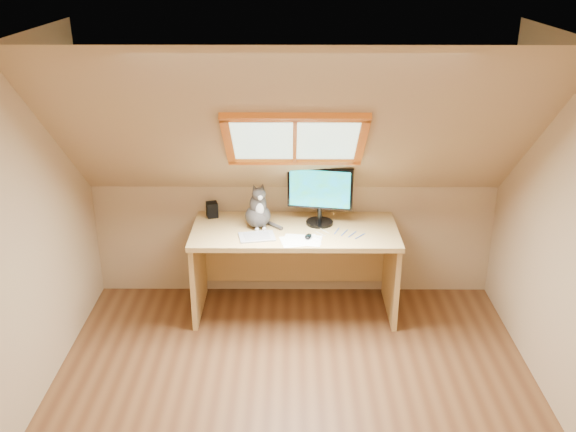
{
  "coord_description": "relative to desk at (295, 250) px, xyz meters",
  "views": [
    {
      "loc": [
        -0.02,
        -3.42,
        2.89
      ],
      "look_at": [
        -0.05,
        1.0,
        1.04
      ],
      "focal_mm": 40.0,
      "sensor_mm": 36.0,
      "label": 1
    }
  ],
  "objects": [
    {
      "name": "desk",
      "position": [
        0.0,
        0.0,
        0.0
      ],
      "size": [
        1.69,
        0.74,
        0.77
      ],
      "color": "tan",
      "rests_on": "ground"
    },
    {
      "name": "room_shell",
      "position": [
        -0.0,
        -1.54,
        0.89
      ],
      "size": [
        3.52,
        3.52,
        2.41
      ],
      "color": "tan",
      "rests_on": "ground"
    },
    {
      "name": "mouse",
      "position": [
        0.11,
        -0.25,
        0.25
      ],
      "size": [
        0.08,
        0.11,
        0.03
      ],
      "primitive_type": "ellipsoid",
      "rotation": [
        0.0,
        0.0,
        -0.28
      ],
      "color": "black",
      "rests_on": "desk"
    },
    {
      "name": "desk_speaker",
      "position": [
        -0.7,
        0.18,
        0.3
      ],
      "size": [
        0.11,
        0.11,
        0.13
      ],
      "primitive_type": "cube",
      "rotation": [
        0.0,
        0.0,
        0.28
      ],
      "color": "black",
      "rests_on": "desk"
    },
    {
      "name": "graphics_tablet",
      "position": [
        -0.3,
        -0.24,
        0.24
      ],
      "size": [
        0.31,
        0.25,
        0.01
      ],
      "primitive_type": "cube",
      "rotation": [
        0.0,
        0.0,
        0.19
      ],
      "color": "#B2B2B7",
      "rests_on": "desk"
    },
    {
      "name": "cables",
      "position": [
        0.34,
        -0.19,
        0.23
      ],
      "size": [
        0.51,
        0.26,
        0.01
      ],
      "color": "silver",
      "rests_on": "desk"
    },
    {
      "name": "ground",
      "position": [
        -0.0,
        -1.45,
        -0.54
      ],
      "size": [
        3.5,
        3.5,
        0.0
      ],
      "primitive_type": "plane",
      "color": "brown",
      "rests_on": "ground"
    },
    {
      "name": "cat",
      "position": [
        -0.3,
        -0.02,
        0.37
      ],
      "size": [
        0.27,
        0.3,
        0.39
      ],
      "color": "#453F3D",
      "rests_on": "desk"
    },
    {
      "name": "monitor",
      "position": [
        0.21,
        0.03,
        0.51
      ],
      "size": [
        0.53,
        0.23,
        0.49
      ],
      "color": "black",
      "rests_on": "desk"
    },
    {
      "name": "papers",
      "position": [
        -0.03,
        -0.33,
        0.23
      ],
      "size": [
        0.33,
        0.27,
        0.0
      ],
      "color": "white",
      "rests_on": "desk"
    }
  ]
}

